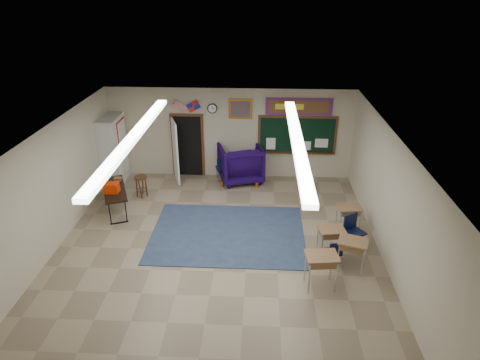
{
  "coord_description": "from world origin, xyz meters",
  "views": [
    {
      "loc": [
        1.01,
        -8.77,
        6.11
      ],
      "look_at": [
        0.49,
        1.5,
        1.25
      ],
      "focal_mm": 32.0,
      "sensor_mm": 36.0,
      "label": 1
    }
  ],
  "objects_px": {
    "student_desk_front_left": "(330,240)",
    "wingback_armchair": "(240,163)",
    "wooden_stool": "(141,186)",
    "folding_table": "(116,199)",
    "student_desk_front_right": "(348,218)"
  },
  "relations": [
    {
      "from": "wingback_armchair",
      "to": "student_desk_front_left",
      "type": "relative_size",
      "value": 1.83
    },
    {
      "from": "folding_table",
      "to": "student_desk_front_right",
      "type": "bearing_deg",
      "value": -28.68
    },
    {
      "from": "student_desk_front_right",
      "to": "folding_table",
      "type": "bearing_deg",
      "value": 167.03
    },
    {
      "from": "student_desk_front_right",
      "to": "wingback_armchair",
      "type": "bearing_deg",
      "value": 128.45
    },
    {
      "from": "student_desk_front_left",
      "to": "wooden_stool",
      "type": "height_order",
      "value": "student_desk_front_left"
    },
    {
      "from": "wooden_stool",
      "to": "folding_table",
      "type": "bearing_deg",
      "value": -119.19
    },
    {
      "from": "folding_table",
      "to": "student_desk_front_left",
      "type": "bearing_deg",
      "value": -39.75
    },
    {
      "from": "wingback_armchair",
      "to": "student_desk_front_right",
      "type": "distance_m",
      "value": 4.29
    },
    {
      "from": "wingback_armchair",
      "to": "student_desk_front_left",
      "type": "distance_m",
      "value": 4.81
    },
    {
      "from": "student_desk_front_left",
      "to": "folding_table",
      "type": "xyz_separation_m",
      "value": [
        -5.85,
        1.91,
        -0.02
      ]
    },
    {
      "from": "student_desk_front_right",
      "to": "folding_table",
      "type": "relative_size",
      "value": 0.4
    },
    {
      "from": "student_desk_front_left",
      "to": "folding_table",
      "type": "distance_m",
      "value": 6.15
    },
    {
      "from": "student_desk_front_left",
      "to": "wingback_armchair",
      "type": "bearing_deg",
      "value": 110.88
    },
    {
      "from": "wingback_armchair",
      "to": "student_desk_front_right",
      "type": "xyz_separation_m",
      "value": [
        3.0,
        -3.06,
        -0.21
      ]
    },
    {
      "from": "student_desk_front_right",
      "to": "folding_table",
      "type": "xyz_separation_m",
      "value": [
        -6.47,
        0.79,
        -0.02
      ]
    }
  ]
}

